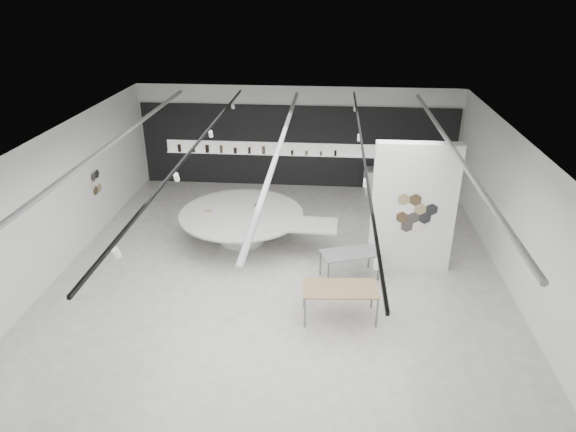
# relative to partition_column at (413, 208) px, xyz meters

# --- Properties ---
(room) EXTENTS (12.02, 14.02, 3.82)m
(room) POSITION_rel_partition_column_xyz_m (-3.59, -1.00, 0.27)
(room) COLOR beige
(room) RESTS_ON ground
(back_wall_display) EXTENTS (11.80, 0.27, 3.10)m
(back_wall_display) POSITION_rel_partition_column_xyz_m (-3.59, 5.94, -0.26)
(back_wall_display) COLOR black
(back_wall_display) RESTS_ON ground
(partition_column) EXTENTS (2.20, 0.38, 3.60)m
(partition_column) POSITION_rel_partition_column_xyz_m (0.00, 0.00, 0.00)
(partition_column) COLOR white
(partition_column) RESTS_ON ground
(display_island) EXTENTS (4.83, 3.87, 0.96)m
(display_island) POSITION_rel_partition_column_xyz_m (-4.77, 1.12, -1.18)
(display_island) COLOR white
(display_island) RESTS_ON ground
(sample_table_wood) EXTENTS (1.80, 1.00, 0.81)m
(sample_table_wood) POSITION_rel_partition_column_xyz_m (-1.91, -2.52, -1.04)
(sample_table_wood) COLOR olive
(sample_table_wood) RESTS_ON ground
(sample_table_stone) EXTENTS (1.66, 1.20, 0.77)m
(sample_table_stone) POSITION_rel_partition_column_xyz_m (-1.64, -0.72, -1.10)
(sample_table_stone) COLOR slate
(sample_table_stone) RESTS_ON ground
(kitchen_counter) EXTENTS (1.65, 0.76, 1.26)m
(kitchen_counter) POSITION_rel_partition_column_xyz_m (-0.16, 5.51, -1.34)
(kitchen_counter) COLOR white
(kitchen_counter) RESTS_ON ground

